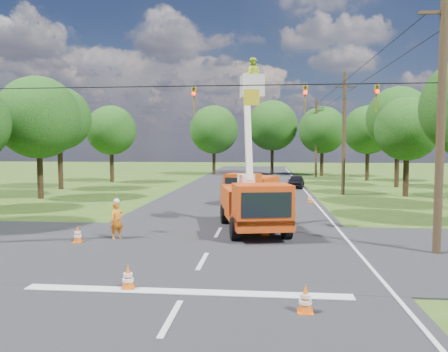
# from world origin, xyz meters

# --- Properties ---
(ground) EXTENTS (140.00, 140.00, 0.00)m
(ground) POSITION_xyz_m (0.00, 20.00, 0.00)
(ground) COLOR #2D5218
(ground) RESTS_ON ground
(road_main) EXTENTS (12.00, 100.00, 0.06)m
(road_main) POSITION_xyz_m (0.00, 20.00, 0.00)
(road_main) COLOR black
(road_main) RESTS_ON ground
(road_cross) EXTENTS (56.00, 10.00, 0.07)m
(road_cross) POSITION_xyz_m (0.00, 2.00, 0.00)
(road_cross) COLOR black
(road_cross) RESTS_ON ground
(stop_bar) EXTENTS (9.00, 0.45, 0.02)m
(stop_bar) POSITION_xyz_m (0.00, -3.20, 0.00)
(stop_bar) COLOR silver
(stop_bar) RESTS_ON ground
(edge_line) EXTENTS (0.12, 90.00, 0.02)m
(edge_line) POSITION_xyz_m (5.60, 20.00, 0.00)
(edge_line) COLOR silver
(edge_line) RESTS_ON ground
(bucket_truck) EXTENTS (3.61, 6.77, 8.14)m
(bucket_truck) POSITION_xyz_m (1.58, 5.62, 1.71)
(bucket_truck) COLOR #D8440F
(bucket_truck) RESTS_ON ground
(second_truck) EXTENTS (3.84, 6.15, 2.17)m
(second_truck) POSITION_xyz_m (1.21, 15.82, 1.13)
(second_truck) COLOR #D8440F
(second_truck) RESTS_ON ground
(ground_worker) EXTENTS (0.69, 0.70, 1.62)m
(ground_worker) POSITION_xyz_m (-4.19, 3.32, 0.81)
(ground_worker) COLOR orange
(ground_worker) RESTS_ON ground
(distant_car) EXTENTS (1.97, 3.78, 1.23)m
(distant_car) POSITION_xyz_m (5.00, 27.07, 0.61)
(distant_car) COLOR black
(distant_car) RESTS_ON ground
(traffic_cone_0) EXTENTS (0.38, 0.38, 0.71)m
(traffic_cone_0) POSITION_xyz_m (-1.64, -3.07, 0.36)
(traffic_cone_0) COLOR #F35B0C
(traffic_cone_0) RESTS_ON ground
(traffic_cone_1) EXTENTS (0.38, 0.38, 0.71)m
(traffic_cone_1) POSITION_xyz_m (3.13, -4.33, 0.36)
(traffic_cone_1) COLOR #F35B0C
(traffic_cone_1) RESTS_ON ground
(traffic_cone_2) EXTENTS (0.38, 0.38, 0.71)m
(traffic_cone_2) POSITION_xyz_m (0.56, 8.06, 0.36)
(traffic_cone_2) COLOR #F35B0C
(traffic_cone_2) RESTS_ON ground
(traffic_cone_3) EXTENTS (0.38, 0.38, 0.71)m
(traffic_cone_3) POSITION_xyz_m (3.42, 10.46, 0.36)
(traffic_cone_3) COLOR #F35B0C
(traffic_cone_3) RESTS_ON ground
(traffic_cone_4) EXTENTS (0.38, 0.38, 0.71)m
(traffic_cone_4) POSITION_xyz_m (-5.57, 2.47, 0.36)
(traffic_cone_4) COLOR #F35B0C
(traffic_cone_4) RESTS_ON ground
(traffic_cone_7) EXTENTS (0.38, 0.38, 0.71)m
(traffic_cone_7) POSITION_xyz_m (5.26, 16.27, 0.36)
(traffic_cone_7) COLOR #F35B0C
(traffic_cone_7) RESTS_ON ground
(traffic_cone_8) EXTENTS (0.38, 0.38, 0.71)m
(traffic_cone_8) POSITION_xyz_m (2.14, 4.61, 0.36)
(traffic_cone_8) COLOR #F35B0C
(traffic_cone_8) RESTS_ON ground
(pole_right_near) EXTENTS (1.80, 0.30, 10.00)m
(pole_right_near) POSITION_xyz_m (8.50, 2.00, 5.11)
(pole_right_near) COLOR #4C3823
(pole_right_near) RESTS_ON ground
(pole_right_mid) EXTENTS (1.80, 0.30, 10.00)m
(pole_right_mid) POSITION_xyz_m (8.50, 22.00, 5.11)
(pole_right_mid) COLOR #4C3823
(pole_right_mid) RESTS_ON ground
(pole_right_far) EXTENTS (1.80, 0.30, 10.00)m
(pole_right_far) POSITION_xyz_m (8.50, 42.00, 5.11)
(pole_right_far) COLOR #4C3823
(pole_right_far) RESTS_ON ground
(signal_span) EXTENTS (18.00, 0.29, 1.07)m
(signal_span) POSITION_xyz_m (2.23, 1.99, 5.88)
(signal_span) COLOR black
(signal_span) RESTS_ON ground
(tree_left_d) EXTENTS (6.20, 6.20, 9.24)m
(tree_left_d) POSITION_xyz_m (-15.00, 17.00, 6.12)
(tree_left_d) COLOR #382616
(tree_left_d) RESTS_ON ground
(tree_left_e) EXTENTS (5.80, 5.80, 9.41)m
(tree_left_e) POSITION_xyz_m (-16.80, 24.00, 6.49)
(tree_left_e) COLOR #382616
(tree_left_e) RESTS_ON ground
(tree_left_f) EXTENTS (5.40, 5.40, 8.40)m
(tree_left_f) POSITION_xyz_m (-14.80, 32.00, 5.69)
(tree_left_f) COLOR #382616
(tree_left_f) RESTS_ON ground
(tree_right_c) EXTENTS (5.00, 5.00, 7.83)m
(tree_right_c) POSITION_xyz_m (13.20, 21.00, 5.31)
(tree_right_c) COLOR #382616
(tree_right_c) RESTS_ON ground
(tree_right_d) EXTENTS (6.00, 6.00, 9.70)m
(tree_right_d) POSITION_xyz_m (14.80, 29.00, 6.68)
(tree_right_d) COLOR #382616
(tree_right_d) RESTS_ON ground
(tree_right_e) EXTENTS (5.60, 5.60, 8.63)m
(tree_right_e) POSITION_xyz_m (13.80, 37.00, 5.81)
(tree_right_e) COLOR #382616
(tree_right_e) RESTS_ON ground
(tree_far_a) EXTENTS (6.60, 6.60, 9.50)m
(tree_far_a) POSITION_xyz_m (-5.00, 45.00, 6.19)
(tree_far_a) COLOR #382616
(tree_far_a) RESTS_ON ground
(tree_far_b) EXTENTS (7.00, 7.00, 10.32)m
(tree_far_b) POSITION_xyz_m (3.00, 47.00, 6.81)
(tree_far_b) COLOR #382616
(tree_far_b) RESTS_ON ground
(tree_far_c) EXTENTS (6.20, 6.20, 9.18)m
(tree_far_c) POSITION_xyz_m (9.50, 44.00, 6.06)
(tree_far_c) COLOR #382616
(tree_far_c) RESTS_ON ground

